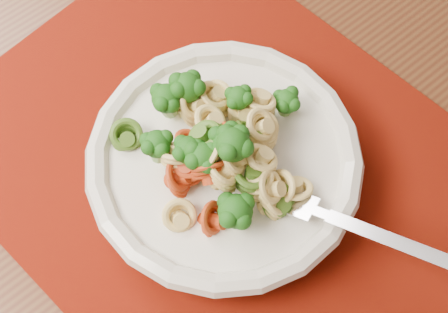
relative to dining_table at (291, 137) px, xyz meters
The scene contains 5 objects.
dining_table is the anchor object (origin of this frame).
placemat 0.13m from the dining_table, 95.83° to the right, with size 0.47×0.37×0.00m, color #661404.
pasta_bowl 0.16m from the dining_table, 91.44° to the right, with size 0.23×0.23×0.04m.
pasta_broccoli_heap 0.17m from the dining_table, 91.44° to the right, with size 0.20×0.20×0.06m, color #F1CF77, non-canonical shape.
fork 0.18m from the dining_table, 55.51° to the right, with size 0.19×0.02×0.01m, color silver, non-canonical shape.
Camera 1 is at (0.84, 0.21, 1.22)m, focal length 50.00 mm.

